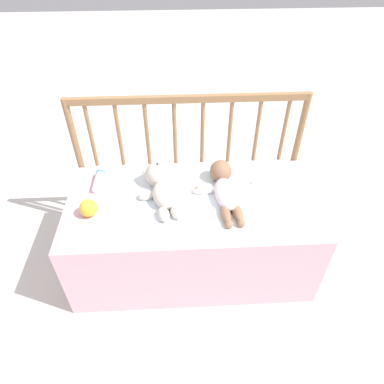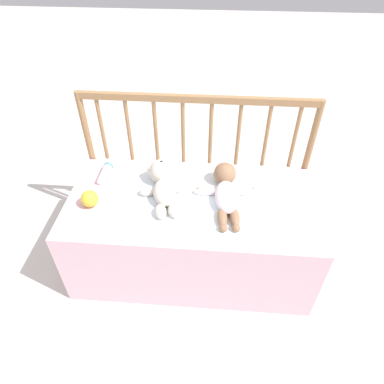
% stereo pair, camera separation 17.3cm
% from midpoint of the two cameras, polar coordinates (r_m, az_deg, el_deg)
% --- Properties ---
extents(ground_plane, '(12.00, 12.00, 0.00)m').
position_cam_midpoint_polar(ground_plane, '(2.13, -2.37, -11.32)').
color(ground_plane, silver).
extents(crib_mattress, '(1.30, 0.64, 0.49)m').
position_cam_midpoint_polar(crib_mattress, '(1.94, -2.56, -6.92)').
color(crib_mattress, '#EDB7C6').
rests_on(crib_mattress, ground_plane).
extents(crib_rail, '(1.30, 0.04, 0.91)m').
position_cam_midpoint_polar(crib_rail, '(1.95, -3.11, 8.49)').
color(crib_rail, '#997047').
rests_on(crib_rail, ground_plane).
extents(blanket, '(0.85, 0.57, 0.01)m').
position_cam_midpoint_polar(blanket, '(1.77, -1.56, -1.41)').
color(blanket, white).
rests_on(blanket, crib_mattress).
extents(teddy_bear, '(0.27, 0.39, 0.14)m').
position_cam_midpoint_polar(teddy_bear, '(1.79, -7.86, 1.01)').
color(teddy_bear, silver).
rests_on(teddy_bear, crib_mattress).
extents(baby, '(0.34, 0.45, 0.12)m').
position_cam_midpoint_polar(baby, '(1.78, 2.75, 0.54)').
color(baby, white).
rests_on(baby, crib_mattress).
extents(toy_ball, '(0.09, 0.09, 0.09)m').
position_cam_midpoint_polar(toy_ball, '(1.77, -19.62, -2.66)').
color(toy_ball, yellow).
rests_on(toy_ball, crib_mattress).
extents(baby_bottle, '(0.05, 0.17, 0.05)m').
position_cam_midpoint_polar(baby_bottle, '(1.95, -17.68, 1.86)').
color(baby_bottle, white).
rests_on(baby_bottle, crib_mattress).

